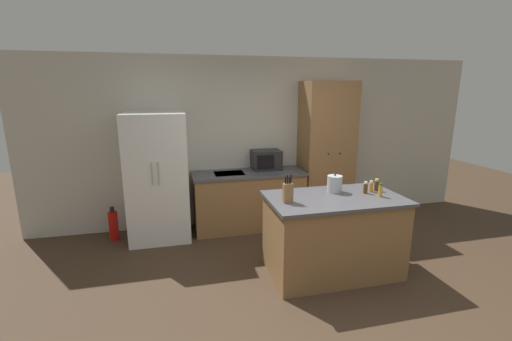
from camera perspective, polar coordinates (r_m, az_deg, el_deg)
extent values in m
plane|color=#423021|center=(3.88, 10.70, -19.87)|extent=(14.00, 14.00, 0.00)
cube|color=beige|center=(5.50, 1.30, 4.92)|extent=(7.20, 0.06, 2.60)
cube|color=white|center=(5.02, -16.09, -1.08)|extent=(0.83, 0.72, 1.80)
cylinder|color=silver|center=(4.62, -16.86, -0.51)|extent=(0.02, 0.02, 0.30)
cylinder|color=silver|center=(4.62, -15.87, -0.46)|extent=(0.02, 0.02, 0.30)
cube|color=olive|center=(5.32, -1.20, -5.09)|extent=(1.66, 0.61, 0.85)
cube|color=#4C4C51|center=(5.19, -1.23, -0.45)|extent=(1.70, 0.65, 0.03)
cube|color=#9EA0A3|center=(5.14, -4.49, -0.52)|extent=(0.44, 0.34, 0.01)
cube|color=olive|center=(5.57, 11.57, 2.85)|extent=(0.79, 0.56, 2.23)
sphere|color=black|center=(5.27, 11.99, 2.72)|extent=(0.02, 0.02, 0.02)
sphere|color=black|center=(5.35, 13.82, 2.79)|extent=(0.02, 0.02, 0.02)
cube|color=olive|center=(4.15, 12.67, -10.63)|extent=(1.47, 0.83, 0.89)
cube|color=#4C4C51|center=(3.98, 13.01, -4.53)|extent=(1.53, 0.89, 0.03)
cube|color=#232326|center=(5.35, 1.72, 1.80)|extent=(0.44, 0.32, 0.30)
cube|color=black|center=(5.18, 1.64, 1.42)|extent=(0.27, 0.01, 0.21)
cube|color=olive|center=(3.67, 5.33, -3.76)|extent=(0.10, 0.07, 0.21)
cylinder|color=black|center=(3.62, 4.94, -1.63)|extent=(0.02, 0.02, 0.08)
cylinder|color=black|center=(3.62, 5.26, -1.49)|extent=(0.02, 0.02, 0.10)
cylinder|color=black|center=(3.63, 5.57, -1.64)|extent=(0.02, 0.02, 0.07)
cylinder|color=black|center=(3.64, 5.86, -1.42)|extent=(0.02, 0.02, 0.10)
cylinder|color=orange|center=(4.27, 18.62, -2.65)|extent=(0.05, 0.05, 0.11)
cylinder|color=silver|center=(4.26, 18.68, -1.78)|extent=(0.03, 0.03, 0.02)
cylinder|color=#563319|center=(4.33, 19.42, -2.43)|extent=(0.05, 0.05, 0.12)
cylinder|color=#E5DB4C|center=(4.31, 19.50, -1.49)|extent=(0.04, 0.04, 0.03)
cylinder|color=gold|center=(4.12, 20.02, -3.23)|extent=(0.04, 0.04, 0.13)
cylinder|color=#286628|center=(4.09, 20.10, -2.18)|extent=(0.03, 0.03, 0.03)
cylinder|color=#563319|center=(4.19, 17.77, -2.87)|extent=(0.05, 0.05, 0.11)
cylinder|color=silver|center=(4.17, 17.84, -1.95)|extent=(0.04, 0.04, 0.03)
cylinder|color=#B2B5B7|center=(4.14, 12.96, -2.17)|extent=(0.17, 0.17, 0.20)
sphere|color=#262628|center=(4.11, 13.04, -0.70)|extent=(0.02, 0.02, 0.02)
cylinder|color=red|center=(5.35, -22.64, -8.51)|extent=(0.13, 0.13, 0.42)
cylinder|color=black|center=(5.26, -22.88, -6.01)|extent=(0.06, 0.06, 0.07)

